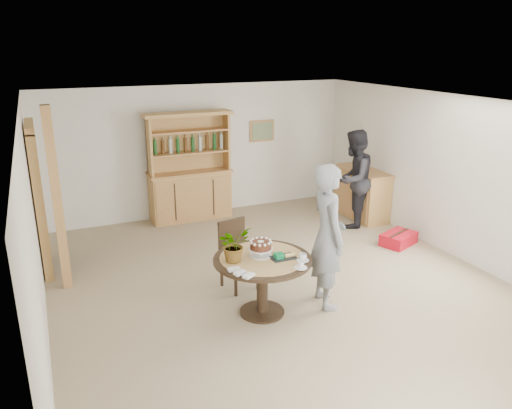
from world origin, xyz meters
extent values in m
plane|color=tan|center=(0.00, 0.00, 0.00)|extent=(7.00, 7.00, 0.00)
cube|color=white|center=(0.00, 3.50, 1.25)|extent=(6.00, 0.04, 2.50)
cube|color=white|center=(0.00, -3.50, 1.25)|extent=(6.00, 0.04, 2.50)
cube|color=white|center=(-3.00, 0.00, 1.25)|extent=(0.04, 7.00, 2.50)
cube|color=white|center=(3.00, 0.00, 1.25)|extent=(0.04, 7.00, 2.50)
cube|color=white|center=(0.00, 0.00, 2.50)|extent=(6.00, 7.00, 0.04)
cube|color=tan|center=(1.30, 3.47, 1.55)|extent=(0.52, 0.03, 0.42)
cube|color=#59724C|center=(1.30, 3.45, 1.55)|extent=(0.44, 0.02, 0.34)
cube|color=black|center=(-2.94, 2.00, 1.05)|extent=(0.10, 0.90, 2.10)
cube|color=tan|center=(-2.92, 1.50, 1.05)|extent=(0.12, 0.10, 2.10)
cube|color=tan|center=(-2.92, 2.50, 1.05)|extent=(0.12, 0.10, 2.10)
cube|color=tan|center=(-2.92, 2.00, 2.13)|extent=(0.12, 1.10, 0.10)
cube|color=tan|center=(-2.70, 1.20, 1.25)|extent=(0.12, 0.12, 2.50)
cube|color=tan|center=(-0.30, 3.24, 0.45)|extent=(1.50, 0.50, 0.90)
cube|color=tan|center=(-0.30, 3.24, 0.92)|extent=(1.56, 0.54, 0.04)
cube|color=tan|center=(-0.30, 3.34, 1.47)|extent=(1.50, 0.04, 1.06)
cube|color=tan|center=(-1.03, 3.19, 1.47)|extent=(0.04, 0.34, 1.06)
cube|color=tan|center=(0.43, 3.19, 1.47)|extent=(0.04, 0.34, 1.06)
cube|color=tan|center=(-0.30, 3.19, 1.30)|extent=(1.44, 0.32, 0.03)
cube|color=tan|center=(-0.30, 3.19, 1.70)|extent=(1.44, 0.32, 0.03)
cube|color=tan|center=(-0.30, 3.19, 2.01)|extent=(1.62, 0.40, 0.06)
cylinder|color=#194C1E|center=(-0.86, 3.19, 1.46)|extent=(0.07, 0.07, 0.28)
cylinder|color=#4C2D14|center=(-0.70, 3.19, 1.46)|extent=(0.07, 0.07, 0.28)
cylinder|color=#B2BFB2|center=(-0.54, 3.19, 1.46)|extent=(0.07, 0.07, 0.28)
cylinder|color=#194C1E|center=(-0.38, 3.19, 1.46)|extent=(0.07, 0.07, 0.28)
cylinder|color=#4C2D14|center=(-0.22, 3.19, 1.46)|extent=(0.07, 0.07, 0.28)
cylinder|color=#B2BFB2|center=(-0.06, 3.19, 1.46)|extent=(0.07, 0.07, 0.28)
cylinder|color=#194C1E|center=(0.10, 3.19, 1.46)|extent=(0.07, 0.07, 0.28)
cylinder|color=#4C2D14|center=(0.26, 3.19, 1.46)|extent=(0.07, 0.07, 0.28)
cube|color=tan|center=(2.74, 2.00, 0.45)|extent=(0.50, 1.20, 0.90)
cube|color=tan|center=(2.74, 2.00, 0.92)|extent=(0.54, 1.26, 0.04)
cylinder|color=black|center=(-0.52, -0.54, 0.73)|extent=(1.20, 1.20, 0.04)
cylinder|color=black|center=(-0.52, -0.54, 0.36)|extent=(0.14, 0.14, 0.70)
cylinder|color=black|center=(-0.52, -0.54, 0.01)|extent=(0.56, 0.56, 0.03)
cylinder|color=tan|center=(-0.52, -0.54, 0.76)|extent=(1.04, 1.04, 0.01)
cube|color=black|center=(-0.52, 0.21, 0.45)|extent=(0.49, 0.49, 0.04)
cube|color=black|center=(-0.56, 0.40, 0.70)|extent=(0.42, 0.11, 0.46)
cube|color=black|center=(-0.56, 0.40, 0.92)|extent=(0.42, 0.12, 0.05)
cube|color=black|center=(-0.66, 0.00, 0.22)|extent=(0.03, 0.04, 0.44)
cube|color=black|center=(-0.31, 0.07, 0.22)|extent=(0.04, 0.04, 0.44)
cube|color=black|center=(-0.73, 0.35, 0.22)|extent=(0.03, 0.04, 0.44)
cube|color=black|center=(-0.38, 0.42, 0.22)|extent=(0.04, 0.04, 0.44)
cylinder|color=white|center=(-0.52, -0.49, 0.77)|extent=(0.28, 0.28, 0.01)
cylinder|color=white|center=(-0.52, -0.49, 0.81)|extent=(0.05, 0.05, 0.08)
cylinder|color=white|center=(-0.52, -0.49, 0.85)|extent=(0.30, 0.30, 0.01)
cylinder|color=#4D2516|center=(-0.52, -0.49, 0.90)|extent=(0.26, 0.26, 0.09)
cylinder|color=white|center=(-0.52, -0.49, 0.95)|extent=(0.08, 0.08, 0.01)
sphere|color=white|center=(-0.40, -0.49, 0.95)|extent=(0.04, 0.04, 0.04)
sphere|color=white|center=(-0.42, -0.43, 0.95)|extent=(0.04, 0.04, 0.04)
sphere|color=white|center=(-0.46, -0.39, 0.95)|extent=(0.04, 0.04, 0.04)
sphere|color=white|center=(-0.52, -0.37, 0.95)|extent=(0.04, 0.04, 0.04)
sphere|color=white|center=(-0.58, -0.39, 0.95)|extent=(0.04, 0.04, 0.04)
sphere|color=white|center=(-0.62, -0.43, 0.95)|extent=(0.04, 0.04, 0.04)
sphere|color=white|center=(-0.64, -0.49, 0.95)|extent=(0.04, 0.04, 0.04)
sphere|color=white|center=(-0.62, -0.55, 0.95)|extent=(0.04, 0.04, 0.04)
sphere|color=white|center=(-0.58, -0.59, 0.95)|extent=(0.04, 0.04, 0.04)
sphere|color=white|center=(-0.52, -0.61, 0.95)|extent=(0.04, 0.04, 0.04)
sphere|color=white|center=(-0.46, -0.59, 0.95)|extent=(0.04, 0.04, 0.04)
sphere|color=white|center=(-0.42, -0.55, 0.95)|extent=(0.04, 0.04, 0.04)
imported|color=#3F7233|center=(-0.87, -0.49, 0.97)|extent=(0.47, 0.44, 0.42)
cube|color=black|center=(-0.30, -0.66, 0.77)|extent=(0.30, 0.20, 0.01)
cube|color=#0C743D|center=(-0.36, -0.66, 0.80)|extent=(0.10, 0.10, 0.06)
cube|color=#0C743D|center=(-0.36, -0.66, 0.83)|extent=(0.11, 0.02, 0.01)
cylinder|color=white|center=(-0.12, -0.82, 0.76)|extent=(0.15, 0.15, 0.01)
imported|color=white|center=(-0.12, -0.82, 0.81)|extent=(0.10, 0.10, 0.08)
cylinder|color=white|center=(-0.24, -0.99, 0.76)|extent=(0.15, 0.15, 0.01)
imported|color=white|center=(-0.24, -0.99, 0.81)|extent=(0.08, 0.08, 0.07)
cube|color=white|center=(-0.97, -0.74, 0.78)|extent=(0.14, 0.08, 0.03)
cube|color=white|center=(-0.94, -0.86, 0.78)|extent=(0.16, 0.11, 0.03)
cube|color=white|center=(-0.88, -0.96, 0.78)|extent=(0.16, 0.14, 0.03)
imported|color=slate|center=(0.33, -0.64, 0.93)|extent=(0.57, 0.75, 1.86)
imported|color=black|center=(2.29, 1.65, 0.89)|extent=(1.09, 1.02, 1.78)
cube|color=red|center=(2.50, 0.56, 0.10)|extent=(0.70, 0.59, 0.20)
cube|color=black|center=(2.50, 0.56, 0.20)|extent=(0.54, 0.24, 0.01)
camera|label=1|loc=(-2.83, -5.57, 3.24)|focal=35.00mm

